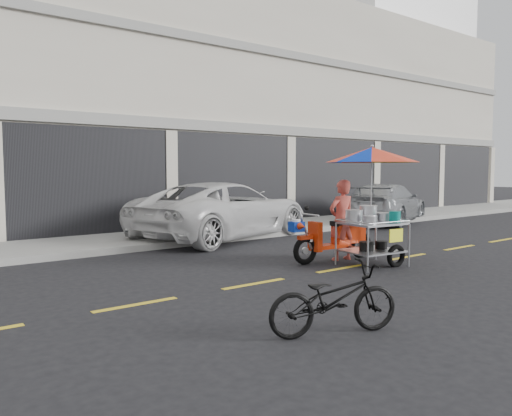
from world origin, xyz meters
TOP-DOWN VIEW (x-y plane):
  - ground at (0.00, 0.00)m, footprint 90.00×90.00m
  - sidewalk at (0.00, 5.50)m, footprint 45.00×3.00m
  - shophouse_block at (2.82, 10.59)m, footprint 36.00×8.11m
  - centerline at (0.00, 0.00)m, footprint 42.00×0.10m
  - white_pickup at (0.60, 4.70)m, footprint 5.81×3.87m
  - silver_pickup at (7.04, 4.47)m, footprint 4.98×3.46m
  - near_bicycle at (-2.78, -2.46)m, footprint 1.61×1.01m
  - food_vendor_rig at (0.68, 0.16)m, footprint 2.27×1.99m

SIDE VIEW (x-z plane):
  - ground at x=0.00m, z-range 0.00..0.00m
  - centerline at x=0.00m, z-range 0.00..0.01m
  - sidewalk at x=0.00m, z-range 0.00..0.15m
  - near_bicycle at x=-2.78m, z-range 0.00..0.80m
  - silver_pickup at x=7.04m, z-range 0.00..1.34m
  - white_pickup at x=0.60m, z-range 0.00..1.48m
  - food_vendor_rig at x=0.68m, z-range 0.29..2.58m
  - shophouse_block at x=2.82m, z-range -0.96..9.44m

